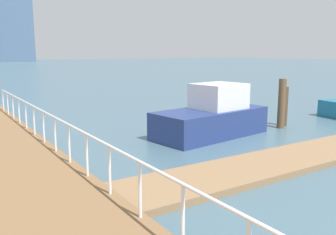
{
  "coord_description": "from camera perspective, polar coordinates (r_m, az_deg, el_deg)",
  "views": [
    {
      "loc": [
        -6.08,
        -0.36,
        3.36
      ],
      "look_at": [
        -1.1,
        7.34,
        1.7
      ],
      "focal_mm": 38.9,
      "sensor_mm": 36.0,
      "label": 1
    }
  ],
  "objects": [
    {
      "name": "floating_dock",
      "position": [
        12.35,
        20.15,
        -5.76
      ],
      "size": [
        14.03,
        2.0,
        0.18
      ],
      "primitive_type": "cube",
      "color": "#93704C",
      "rests_on": "ground_plane"
    },
    {
      "name": "moored_boat_3",
      "position": [
        14.8,
        6.95,
        0.15
      ],
      "size": [
        5.09,
        2.7,
        2.1
      ],
      "color": "navy",
      "rests_on": "ground_plane"
    },
    {
      "name": "ground_plane",
      "position": [
        21.51,
        -16.06,
        0.85
      ],
      "size": [
        300.0,
        300.0,
        0.0
      ],
      "primitive_type": "plane",
      "color": "#476675"
    },
    {
      "name": "dock_piling_1",
      "position": [
        17.52,
        17.82,
        1.68
      ],
      "size": [
        0.28,
        0.28,
        1.81
      ],
      "primitive_type": "cylinder",
      "color": "brown",
      "rests_on": "ground_plane"
    },
    {
      "name": "boardwalk_railing",
      "position": [
        8.9,
        -12.67,
        -3.99
      ],
      "size": [
        0.06,
        24.02,
        1.08
      ],
      "color": "white",
      "rests_on": "boardwalk"
    },
    {
      "name": "dock_piling_2",
      "position": [
        16.9,
        17.38,
        2.09
      ],
      "size": [
        0.33,
        0.33,
        2.2
      ],
      "primitive_type": "cylinder",
      "color": "brown",
      "rests_on": "ground_plane"
    }
  ]
}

